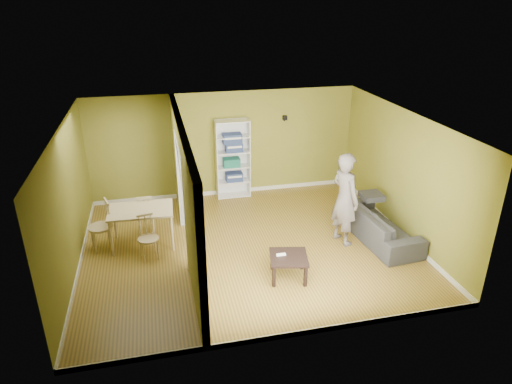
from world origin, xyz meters
TOP-DOWN VIEW (x-y plane):
  - room_shell at (0.00, 0.00)m, footprint 6.50×6.50m
  - partition at (-1.20, 0.00)m, footprint 0.22×5.50m
  - wall_speaker at (1.50, 2.69)m, footprint 0.10×0.10m
  - sofa at (2.70, -0.26)m, footprint 2.25×1.11m
  - person at (1.92, -0.21)m, footprint 0.97×0.85m
  - bookshelf at (0.16, 2.60)m, footprint 0.82×0.36m
  - paper_box_navy_a at (0.18, 2.56)m, footprint 0.41×0.27m
  - paper_box_teal at (0.12, 2.56)m, footprint 0.41×0.26m
  - paper_box_navy_b at (0.19, 2.56)m, footprint 0.41×0.27m
  - paper_box_navy_c at (0.15, 2.56)m, footprint 0.46×0.30m
  - coffee_table at (0.47, -1.23)m, footprint 0.66×0.66m
  - game_controller at (0.34, -1.17)m, footprint 0.17×0.04m
  - dining_table at (-2.06, 0.59)m, footprint 1.26×0.84m
  - chair_left at (-2.86, 0.58)m, footprint 0.58×0.58m
  - chair_near at (-1.95, 0.03)m, footprint 0.47×0.47m
  - chair_far at (-1.99, 1.12)m, footprint 0.41×0.41m

SIDE VIEW (x-z plane):
  - coffee_table at x=0.47m, z-range 0.15..0.59m
  - sofa at x=2.70m, z-range 0.00..0.83m
  - chair_near at x=-1.95m, z-range 0.00..0.87m
  - chair_far at x=-1.99m, z-range 0.00..0.89m
  - game_controller at x=0.34m, z-range 0.44..0.47m
  - chair_left at x=-2.86m, z-range 0.00..1.02m
  - paper_box_navy_a at x=0.18m, z-range 0.41..0.62m
  - dining_table at x=-2.06m, z-range 0.31..1.10m
  - paper_box_teal at x=0.12m, z-range 0.80..1.00m
  - bookshelf at x=0.16m, z-range 0.00..1.96m
  - person at x=1.92m, z-range 0.00..2.25m
  - paper_box_navy_b at x=0.19m, z-range 1.18..1.39m
  - room_shell at x=0.00m, z-range -1.95..4.55m
  - partition at x=-1.20m, z-range 0.00..2.60m
  - paper_box_navy_c at x=0.15m, z-range 1.41..1.65m
  - wall_speaker at x=1.50m, z-range 1.85..1.95m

